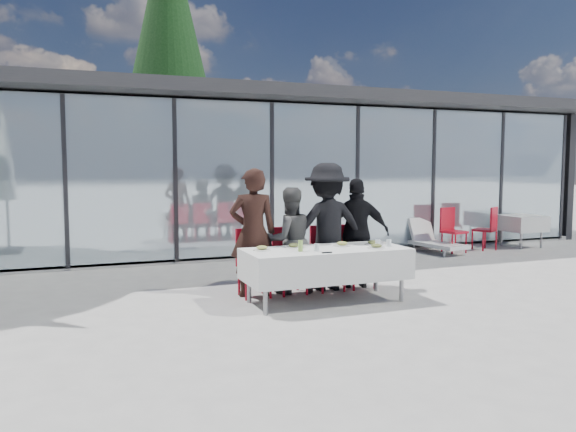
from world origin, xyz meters
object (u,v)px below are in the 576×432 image
at_px(spare_chair_b, 489,226).
at_px(juice_bottle, 300,246).
at_px(plate_d, 373,243).
at_px(conifer_tree, 169,45).
at_px(diner_c, 327,227).
at_px(diner_chair_d, 356,252).
at_px(plate_extra, 376,247).
at_px(plate_c, 342,244).
at_px(diner_b, 289,240).
at_px(diner_d, 357,233).
at_px(folded_eyeglasses, 327,252).
at_px(plate_a, 262,249).
at_px(spare_table_right, 522,223).
at_px(diner_a, 253,233).
at_px(diner_chair_c, 326,254).
at_px(lounger, 433,240).
at_px(diner_chair_b, 289,257).
at_px(spare_chair_a, 451,228).
at_px(plate_b, 294,246).
at_px(diner_chair_a, 253,259).

bearing_deg(spare_chair_b, juice_bottle, -151.50).
xyz_separation_m(plate_d, conifer_tree, (-0.76, 12.68, 5.21)).
height_order(diner_c, juice_bottle, diner_c).
xyz_separation_m(diner_chair_d, plate_extra, (-0.22, -1.00, 0.24)).
bearing_deg(plate_c, spare_chair_b, 29.80).
relative_size(diner_b, diner_d, 0.93).
bearing_deg(diner_b, folded_eyeglasses, 98.05).
height_order(plate_a, plate_extra, same).
height_order(folded_eyeglasses, spare_table_right, folded_eyeglasses).
bearing_deg(diner_a, folded_eyeglasses, 132.48).
xyz_separation_m(diner_a, diner_c, (1.18, 0.00, 0.04)).
xyz_separation_m(diner_b, plate_a, (-0.62, -0.58, -0.01)).
distance_m(diner_a, plate_c, 1.29).
bearing_deg(diner_chair_c, plate_c, -93.71).
bearing_deg(conifer_tree, diner_a, -93.99).
bearing_deg(plate_extra, diner_d, 77.09).
relative_size(diner_b, conifer_tree, 0.15).
bearing_deg(diner_chair_c, lounger, 34.02).
relative_size(diner_d, diner_chair_d, 1.74).
xyz_separation_m(diner_chair_d, folded_eyeglasses, (-1.03, -1.12, 0.22)).
bearing_deg(diner_chair_b, plate_d, -33.24).
xyz_separation_m(plate_a, spare_chair_a, (5.39, 3.03, -0.24)).
bearing_deg(diner_chair_b, spare_table_right, 19.82).
xyz_separation_m(plate_c, lounger, (3.84, 3.18, -0.52)).
relative_size(diner_b, juice_bottle, 10.59).
height_order(diner_chair_b, lounger, diner_chair_b).
relative_size(plate_b, juice_bottle, 1.63).
height_order(diner_c, diner_chair_d, diner_c).
bearing_deg(conifer_tree, juice_bottle, -91.98).
xyz_separation_m(plate_c, spare_table_right, (6.20, 3.06, -0.22)).
relative_size(diner_chair_d, plate_d, 4.03).
height_order(diner_b, lounger, diner_b).
xyz_separation_m(diner_chair_c, plate_extra, (0.30, -1.00, 0.24)).
relative_size(plate_a, spare_chair_a, 0.25).
height_order(plate_b, lounger, plate_b).
xyz_separation_m(diner_chair_c, folded_eyeglasses, (-0.51, -1.12, 0.22)).
relative_size(diner_chair_c, plate_extra, 4.03).
xyz_separation_m(plate_d, spare_chair_b, (4.67, 3.00, -0.24)).
height_order(diner_chair_b, plate_c, diner_chair_b).
relative_size(plate_extra, juice_bottle, 1.63).
distance_m(diner_c, conifer_tree, 13.04).
bearing_deg(lounger, plate_a, -147.79).
distance_m(diner_b, diner_d, 1.13).
xyz_separation_m(diner_chair_a, diner_d, (1.69, -0.03, 0.31)).
distance_m(diner_a, folded_eyeglasses, 1.29).
distance_m(diner_b, diner_chair_c, 0.66).
bearing_deg(plate_c, diner_d, 46.61).
bearing_deg(spare_chair_a, plate_c, -144.06).
height_order(juice_bottle, lounger, juice_bottle).
distance_m(diner_b, plate_extra, 1.33).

